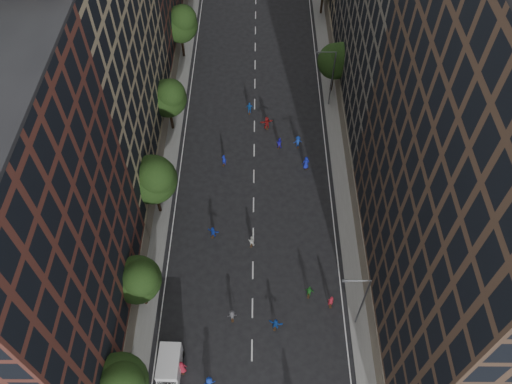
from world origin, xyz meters
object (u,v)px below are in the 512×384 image
skater_0 (163,370)px  cargo_van (169,369)px  streetlamp_far (331,76)px  streetlamp_near (361,300)px

skater_0 → cargo_van: bearing=-172.6°
streetlamp_far → skater_0: bearing=-116.2°
streetlamp_far → cargo_van: (-18.17, -38.36, -3.87)m
cargo_van → skater_0: cargo_van is taller
streetlamp_far → skater_0: streetlamp_far is taller
skater_0 → streetlamp_near: bearing=-151.9°
cargo_van → streetlamp_near: bearing=17.8°
cargo_van → skater_0: (-0.70, 0.06, -0.47)m
streetlamp_far → cargo_van: bearing=-115.3°
streetlamp_near → cargo_van: bearing=-163.6°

